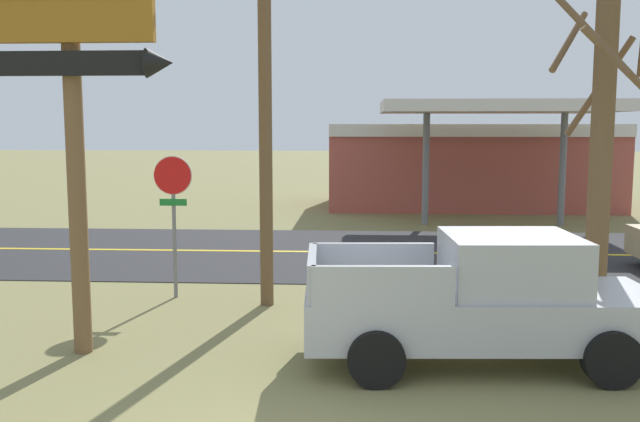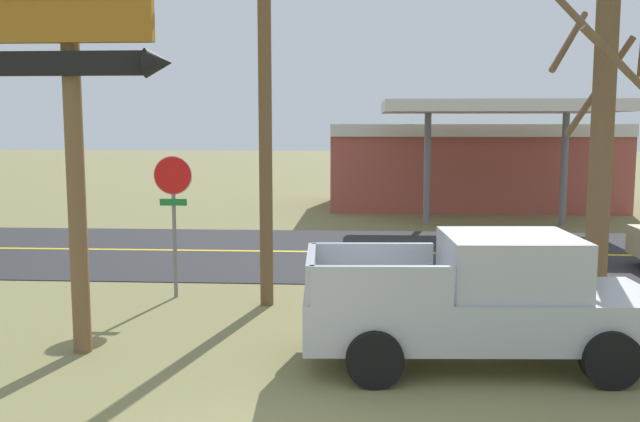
{
  "view_description": "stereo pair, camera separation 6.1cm",
  "coord_description": "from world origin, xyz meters",
  "px_view_note": "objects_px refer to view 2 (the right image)",
  "views": [
    {
      "loc": [
        0.83,
        -6.38,
        3.58
      ],
      "look_at": [
        0.0,
        8.0,
        1.8
      ],
      "focal_mm": 39.3,
      "sensor_mm": 36.0,
      "label": 1
    },
    {
      "loc": [
        0.89,
        -6.37,
        3.58
      ],
      "look_at": [
        0.0,
        8.0,
        1.8
      ],
      "focal_mm": 39.3,
      "sensor_mm": 36.0,
      "label": 2
    }
  ],
  "objects_px": {
    "stop_sign": "(173,201)",
    "pickup_silver_parked_on_lawn": "(482,301)",
    "gas_station": "(471,162)",
    "bare_tree": "(602,140)",
    "motel_sign": "(71,43)",
    "utility_pole": "(265,63)"
  },
  "relations": [
    {
      "from": "motel_sign",
      "to": "utility_pole",
      "type": "height_order",
      "value": "utility_pole"
    },
    {
      "from": "motel_sign",
      "to": "gas_station",
      "type": "xyz_separation_m",
      "value": [
        9.03,
        20.4,
        -2.84
      ]
    },
    {
      "from": "stop_sign",
      "to": "utility_pole",
      "type": "bearing_deg",
      "value": -13.44
    },
    {
      "from": "utility_pole",
      "to": "pickup_silver_parked_on_lawn",
      "type": "height_order",
      "value": "utility_pole"
    },
    {
      "from": "motel_sign",
      "to": "bare_tree",
      "type": "height_order",
      "value": "motel_sign"
    },
    {
      "from": "bare_tree",
      "to": "pickup_silver_parked_on_lawn",
      "type": "xyz_separation_m",
      "value": [
        -2.41,
        -2.39,
        -2.35
      ]
    },
    {
      "from": "gas_station",
      "to": "pickup_silver_parked_on_lawn",
      "type": "height_order",
      "value": "gas_station"
    },
    {
      "from": "motel_sign",
      "to": "bare_tree",
      "type": "relative_size",
      "value": 1.11
    },
    {
      "from": "stop_sign",
      "to": "bare_tree",
      "type": "xyz_separation_m",
      "value": [
        8.1,
        -1.33,
        1.29
      ]
    },
    {
      "from": "pickup_silver_parked_on_lawn",
      "to": "gas_station",
      "type": "bearing_deg",
      "value": 81.99
    },
    {
      "from": "utility_pole",
      "to": "gas_station",
      "type": "bearing_deg",
      "value": 69.07
    },
    {
      "from": "pickup_silver_parked_on_lawn",
      "to": "utility_pole",
      "type": "bearing_deg",
      "value": 138.81
    },
    {
      "from": "stop_sign",
      "to": "pickup_silver_parked_on_lawn",
      "type": "relative_size",
      "value": 0.56
    },
    {
      "from": "motel_sign",
      "to": "bare_tree",
      "type": "distance_m",
      "value": 9.0
    },
    {
      "from": "gas_station",
      "to": "bare_tree",
      "type": "bearing_deg",
      "value": -91.47
    },
    {
      "from": "pickup_silver_parked_on_lawn",
      "to": "motel_sign",
      "type": "bearing_deg",
      "value": 179.66
    },
    {
      "from": "utility_pole",
      "to": "pickup_silver_parked_on_lawn",
      "type": "bearing_deg",
      "value": -41.19
    },
    {
      "from": "stop_sign",
      "to": "bare_tree",
      "type": "height_order",
      "value": "bare_tree"
    },
    {
      "from": "stop_sign",
      "to": "pickup_silver_parked_on_lawn",
      "type": "bearing_deg",
      "value": -33.16
    },
    {
      "from": "bare_tree",
      "to": "gas_station",
      "type": "bearing_deg",
      "value": 88.53
    },
    {
      "from": "gas_station",
      "to": "pickup_silver_parked_on_lawn",
      "type": "relative_size",
      "value": 2.26
    },
    {
      "from": "motel_sign",
      "to": "gas_station",
      "type": "bearing_deg",
      "value": 66.13
    }
  ]
}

